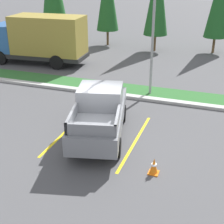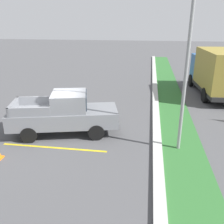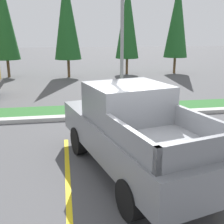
# 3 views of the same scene
# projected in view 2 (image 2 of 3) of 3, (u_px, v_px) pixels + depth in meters

# --- Properties ---
(ground_plane) EXTENTS (120.00, 120.00, 0.00)m
(ground_plane) POSITION_uv_depth(u_px,v_px,m) (56.00, 133.00, 12.45)
(ground_plane) COLOR #4C4C4F
(parking_line_near) EXTENTS (0.12, 4.80, 0.01)m
(parking_line_near) POSITION_uv_depth(u_px,v_px,m) (74.00, 121.00, 13.88)
(parking_line_near) COLOR yellow
(parking_line_near) RESTS_ON ground
(parking_line_far) EXTENTS (0.12, 4.80, 0.01)m
(parking_line_far) POSITION_uv_depth(u_px,v_px,m) (54.00, 148.00, 11.01)
(parking_line_far) COLOR yellow
(parking_line_far) RESTS_ON ground
(curb_strip) EXTENTS (56.00, 0.40, 0.15)m
(curb_strip) POSITION_uv_depth(u_px,v_px,m) (157.00, 138.00, 11.72)
(curb_strip) COLOR #B2B2AD
(curb_strip) RESTS_ON ground
(grass_median) EXTENTS (56.00, 1.80, 0.06)m
(grass_median) POSITION_uv_depth(u_px,v_px,m) (181.00, 141.00, 11.58)
(grass_median) COLOR #2D662D
(grass_median) RESTS_ON ground
(pickup_truck_main) EXTENTS (3.09, 5.52, 2.10)m
(pickup_truck_main) POSITION_uv_depth(u_px,v_px,m) (65.00, 114.00, 12.09)
(pickup_truck_main) COLOR black
(pickup_truck_main) RESTS_ON ground
(cargo_truck_distant) EXTENTS (6.94, 2.88, 3.40)m
(cargo_truck_distant) POSITION_uv_depth(u_px,v_px,m) (217.00, 71.00, 17.96)
(cargo_truck_distant) COLOR black
(cargo_truck_distant) RESTS_ON ground
(street_light) EXTENTS (0.24, 1.49, 7.05)m
(street_light) POSITION_uv_depth(u_px,v_px,m) (184.00, 55.00, 9.48)
(street_light) COLOR gray
(street_light) RESTS_ON ground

